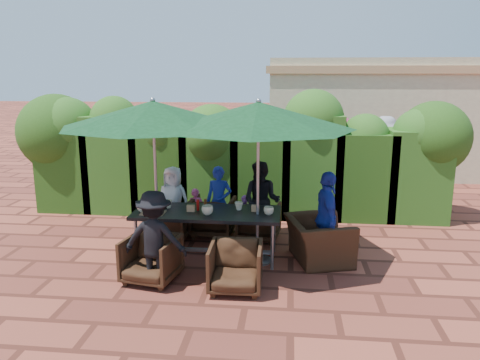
# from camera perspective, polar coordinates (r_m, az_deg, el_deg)

# --- Properties ---
(ground) EXTENTS (80.00, 80.00, 0.00)m
(ground) POSITION_cam_1_polar(r_m,az_deg,el_deg) (7.50, -2.42, -9.07)
(ground) COLOR brown
(ground) RESTS_ON ground
(dining_table) EXTENTS (2.23, 0.90, 0.75)m
(dining_table) POSITION_cam_1_polar(r_m,az_deg,el_deg) (7.18, -4.03, -4.40)
(dining_table) COLOR black
(dining_table) RESTS_ON ground
(umbrella_left) EXTENTS (2.79, 2.79, 2.46)m
(umbrella_left) POSITION_cam_1_polar(r_m,az_deg,el_deg) (7.10, -10.55, 7.90)
(umbrella_left) COLOR gray
(umbrella_left) RESTS_ON ground
(umbrella_right) EXTENTS (2.79, 2.79, 2.46)m
(umbrella_right) POSITION_cam_1_polar(r_m,az_deg,el_deg) (6.73, 2.26, 7.84)
(umbrella_right) COLOR gray
(umbrella_right) RESTS_ON ground
(chair_far_left) EXTENTS (0.79, 0.75, 0.74)m
(chair_far_left) POSITION_cam_1_polar(r_m,az_deg,el_deg) (8.23, -8.51, -4.46)
(chair_far_left) COLOR black
(chair_far_left) RESTS_ON ground
(chair_far_mid) EXTENTS (0.76, 0.72, 0.74)m
(chair_far_mid) POSITION_cam_1_polar(r_m,az_deg,el_deg) (8.27, -3.34, -4.24)
(chair_far_mid) COLOR black
(chair_far_mid) RESTS_ON ground
(chair_far_right) EXTENTS (0.75, 0.71, 0.69)m
(chair_far_right) POSITION_cam_1_polar(r_m,az_deg,el_deg) (8.08, 2.34, -4.84)
(chair_far_right) COLOR black
(chair_far_right) RESTS_ON ground
(chair_near_left) EXTENTS (0.79, 0.75, 0.70)m
(chair_near_left) POSITION_cam_1_polar(r_m,az_deg,el_deg) (6.59, -10.79, -9.20)
(chair_near_left) COLOR black
(chair_near_left) RESTS_ON ground
(chair_near_right) EXTENTS (0.70, 0.66, 0.70)m
(chair_near_right) POSITION_cam_1_polar(r_m,az_deg,el_deg) (6.22, -0.54, -10.31)
(chair_near_right) COLOR black
(chair_near_right) RESTS_ON ground
(chair_end_right) EXTENTS (0.90, 1.14, 0.88)m
(chair_end_right) POSITION_cam_1_polar(r_m,az_deg,el_deg) (7.23, 9.58, -6.39)
(chair_end_right) COLOR black
(chair_end_right) RESTS_ON ground
(adult_far_left) EXTENTS (0.66, 0.45, 1.23)m
(adult_far_left) POSITION_cam_1_polar(r_m,az_deg,el_deg) (8.29, -8.14, -2.56)
(adult_far_left) COLOR white
(adult_far_left) RESTS_ON ground
(adult_far_mid) EXTENTS (0.47, 0.39, 1.25)m
(adult_far_mid) POSITION_cam_1_polar(r_m,az_deg,el_deg) (8.14, -2.58, -2.68)
(adult_far_mid) COLOR #1C2F9A
(adult_far_mid) RESTS_ON ground
(adult_far_right) EXTENTS (0.73, 0.55, 1.36)m
(adult_far_right) POSITION_cam_1_polar(r_m,az_deg,el_deg) (7.96, 2.64, -2.59)
(adult_far_right) COLOR black
(adult_far_right) RESTS_ON ground
(adult_near_left) EXTENTS (0.85, 0.40, 1.31)m
(adult_near_left) POSITION_cam_1_polar(r_m,az_deg,el_deg) (6.37, -10.35, -7.05)
(adult_near_left) COLOR black
(adult_near_left) RESTS_ON ground
(adult_end_right) EXTENTS (0.54, 0.88, 1.41)m
(adult_end_right) POSITION_cam_1_polar(r_m,az_deg,el_deg) (7.10, 10.52, -4.55)
(adult_end_right) COLOR #1C2F9A
(adult_end_right) RESTS_ON ground
(child_left) EXTENTS (0.32, 0.27, 0.82)m
(child_left) POSITION_cam_1_polar(r_m,az_deg,el_deg) (8.35, -5.40, -3.84)
(child_left) COLOR #E7518C
(child_left) RESTS_ON ground
(child_right) EXTENTS (0.32, 0.29, 0.75)m
(child_right) POSITION_cam_1_polar(r_m,az_deg,el_deg) (8.15, 0.57, -4.47)
(child_right) COLOR #934BA4
(child_right) RESTS_ON ground
(pedestrian_a) EXTENTS (1.71, 1.38, 1.77)m
(pedestrian_a) POSITION_cam_1_polar(r_m,az_deg,el_deg) (11.23, 7.76, 2.91)
(pedestrian_a) COLOR #2E8424
(pedestrian_a) RESTS_ON ground
(pedestrian_b) EXTENTS (1.00, 0.84, 1.79)m
(pedestrian_b) POSITION_cam_1_polar(r_m,az_deg,el_deg) (11.50, 12.05, 3.02)
(pedestrian_b) COLOR #E7518C
(pedestrian_b) RESTS_ON ground
(pedestrian_c) EXTENTS (1.27, 0.80, 1.84)m
(pedestrian_c) POSITION_cam_1_polar(r_m,az_deg,el_deg) (11.49, 17.12, 2.86)
(pedestrian_c) COLOR gray
(pedestrian_c) RESTS_ON ground
(cup_a) EXTENTS (0.17, 0.17, 0.13)m
(cup_a) POSITION_cam_1_polar(r_m,az_deg,el_deg) (7.26, -11.80, -3.27)
(cup_a) COLOR beige
(cup_a) RESTS_ON dining_table
(cup_b) EXTENTS (0.14, 0.14, 0.13)m
(cup_b) POSITION_cam_1_polar(r_m,az_deg,el_deg) (7.38, -8.79, -2.91)
(cup_b) COLOR beige
(cup_b) RESTS_ON dining_table
(cup_c) EXTENTS (0.17, 0.17, 0.14)m
(cup_c) POSITION_cam_1_polar(r_m,az_deg,el_deg) (6.97, -3.99, -3.69)
(cup_c) COLOR beige
(cup_c) RESTS_ON dining_table
(cup_d) EXTENTS (0.13, 0.13, 0.12)m
(cup_d) POSITION_cam_1_polar(r_m,az_deg,el_deg) (7.20, -0.14, -3.18)
(cup_d) COLOR beige
(cup_d) RESTS_ON dining_table
(cup_e) EXTENTS (0.15, 0.15, 0.12)m
(cup_e) POSITION_cam_1_polar(r_m,az_deg,el_deg) (6.97, 3.51, -3.76)
(cup_e) COLOR beige
(cup_e) RESTS_ON dining_table
(ketchup_bottle) EXTENTS (0.04, 0.04, 0.17)m
(ketchup_bottle) POSITION_cam_1_polar(r_m,az_deg,el_deg) (7.19, -5.16, -3.06)
(ketchup_bottle) COLOR #B20C0A
(ketchup_bottle) RESTS_ON dining_table
(sauce_bottle) EXTENTS (0.04, 0.04, 0.17)m
(sauce_bottle) POSITION_cam_1_polar(r_m,az_deg,el_deg) (7.21, -4.25, -3.00)
(sauce_bottle) COLOR #4C230C
(sauce_bottle) RESTS_ON dining_table
(serving_tray) EXTENTS (0.35, 0.25, 0.02)m
(serving_tray) POSITION_cam_1_polar(r_m,az_deg,el_deg) (7.14, -10.56, -3.97)
(serving_tray) COLOR #976E49
(serving_tray) RESTS_ON dining_table
(number_block_left) EXTENTS (0.12, 0.06, 0.10)m
(number_block_left) POSITION_cam_1_polar(r_m,az_deg,el_deg) (7.16, -6.01, -3.45)
(number_block_left) COLOR tan
(number_block_left) RESTS_ON dining_table
(number_block_right) EXTENTS (0.12, 0.06, 0.10)m
(number_block_right) POSITION_cam_1_polar(r_m,az_deg,el_deg) (7.12, 1.88, -3.47)
(number_block_right) COLOR tan
(number_block_right) RESTS_ON dining_table
(hedge_wall) EXTENTS (9.10, 1.60, 2.52)m
(hedge_wall) POSITION_cam_1_polar(r_m,az_deg,el_deg) (9.42, -1.96, 3.70)
(hedge_wall) COLOR #1D3C10
(hedge_wall) RESTS_ON ground
(building) EXTENTS (6.20, 3.08, 3.20)m
(building) POSITION_cam_1_polar(r_m,az_deg,el_deg) (14.14, 16.22, 7.49)
(building) COLOR beige
(building) RESTS_ON ground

